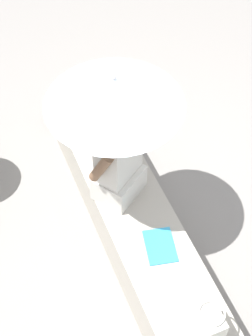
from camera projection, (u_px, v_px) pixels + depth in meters
name	position (u px, v px, depth m)	size (l,w,h in m)	color
ground_plane	(133.00, 236.00, 4.20)	(14.00, 14.00, 0.00)	gray
stone_bench	(133.00, 221.00, 4.03)	(2.67, 0.51, 0.44)	#A8A093
person_seated	(118.00, 158.00, 3.63)	(0.43, 0.50, 0.90)	beige
parasol	(114.00, 92.00, 3.12)	(0.87, 0.87, 1.16)	#B7B7BC
handbag_black	(208.00, 324.00, 3.12)	(0.22, 0.16, 0.31)	silver
tote_bag_canvas	(87.00, 106.00, 4.32)	(0.29, 0.21, 0.28)	#B2333D
magazine	(160.00, 246.00, 3.63)	(0.28, 0.20, 0.01)	#339ED1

